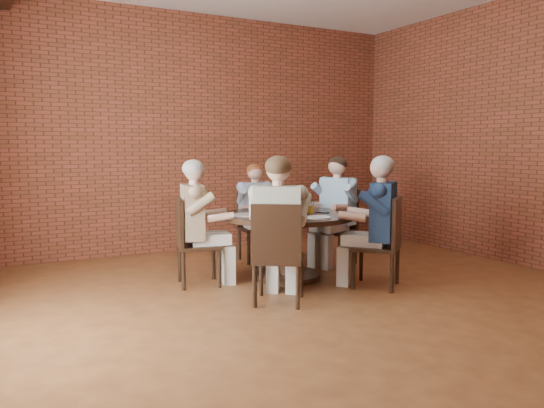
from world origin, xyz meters
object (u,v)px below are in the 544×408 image
chair_c (190,239)px  chair_a (339,223)px  chair_d (277,251)px  diner_d (279,230)px  chair_e (385,239)px  diner_a (335,211)px  smartphone (323,212)px  diner_b (256,213)px  chair_b (254,223)px  dining_table (288,233)px  diner_e (377,222)px  diner_c (198,223)px

chair_c → chair_a: bearing=-73.3°
chair_c → chair_d: chair_d is taller
diner_d → chair_e: 1.28m
diner_a → smartphone: 0.70m
diner_b → chair_e: size_ratio=1.31×
diner_a → chair_b: size_ratio=1.52×
chair_a → diner_b: (-0.90, 0.60, 0.12)m
chair_a → diner_d: (-1.54, -1.17, 0.19)m
dining_table → chair_d: (-0.61, -0.85, -0.00)m
chair_a → diner_e: diner_e is taller
chair_b → diner_b: size_ratio=0.71×
diner_e → smartphone: diner_e is taller
dining_table → chair_d: chair_d is taller
chair_d → diner_d: diner_d is taller
dining_table → chair_c: 1.11m
diner_c → diner_a: bearing=-73.3°
diner_a → chair_b: 1.09m
chair_b → chair_c: size_ratio=0.95×
diner_a → diner_c: diner_a is taller
diner_e → smartphone: (-0.26, 0.66, 0.05)m
chair_d → smartphone: (1.00, 0.75, 0.23)m
diner_a → chair_b: bearing=-153.2°
dining_table → diner_c: diner_c is taller
chair_e → diner_e: 0.20m
diner_c → diner_e: bearing=-108.5°
chair_b → chair_d: size_ratio=0.92×
diner_b → chair_e: 1.94m
diner_b → diner_d: 1.88m
diner_b → diner_d: diner_d is taller
chair_e → dining_table: bearing=-90.0°
diner_e → diner_c: bearing=-71.2°
diner_e → diner_a: bearing=-143.1°
diner_b → chair_d: size_ratio=1.30×
chair_a → chair_e: chair_e is taller
chair_e → smartphone: size_ratio=6.77×
diner_a → chair_d: bearing=-73.1°
chair_b → diner_e: bearing=-68.1°
chair_b → diner_d: 1.97m
diner_c → chair_c: bearing=90.0°
smartphone → diner_a: bearing=18.6°
dining_table → chair_c: bearing=167.8°
diner_a → dining_table: bearing=-90.0°
chair_a → diner_e: 1.22m
chair_d → chair_e: (1.32, 0.02, -0.00)m
chair_d → smartphone: 1.27m
chair_b → diner_d: diner_d is taller
dining_table → chair_b: 1.08m
diner_a → smartphone: (-0.51, -0.47, 0.07)m
diner_a → diner_d: diner_d is taller
chair_a → chair_c: size_ratio=1.01×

